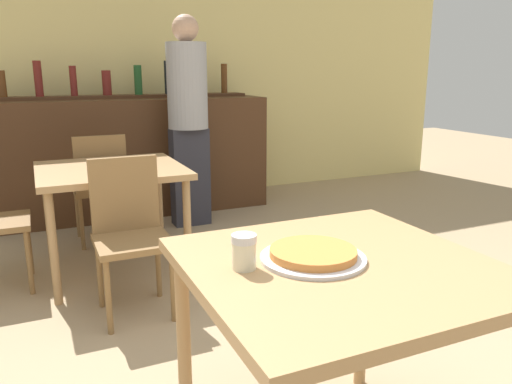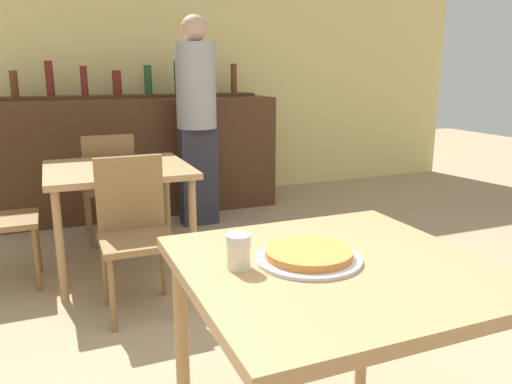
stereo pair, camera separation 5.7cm
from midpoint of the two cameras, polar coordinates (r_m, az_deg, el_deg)
wall_back at (r=5.31m, az=-14.34°, el=13.97°), size 8.00×0.05×2.80m
dining_table_near at (r=1.58m, az=9.97°, el=-11.07°), size 0.90×0.89×0.77m
dining_table_far at (r=3.43m, az=-15.01°, el=1.48°), size 0.92×0.88×0.72m
bar_counter at (r=4.88m, az=-12.87°, el=3.98°), size 2.60×0.56×1.08m
bar_back_shelf at (r=4.96m, az=-13.41°, el=11.25°), size 2.39×0.24×0.35m
chair_far_side_front at (r=2.88m, az=-13.18°, el=-3.60°), size 0.40×0.40×0.87m
chair_far_side_back at (r=4.05m, az=-16.06°, el=1.23°), size 0.40×0.40×0.87m
pizza_tray at (r=1.55m, az=7.09°, el=-7.22°), size 0.33×0.33×0.04m
cheese_shaker at (r=1.47m, az=-0.89°, el=-6.80°), size 0.07×0.07×0.10m
person_standing at (r=4.35m, az=-6.43°, el=8.84°), size 0.34×0.34×1.79m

